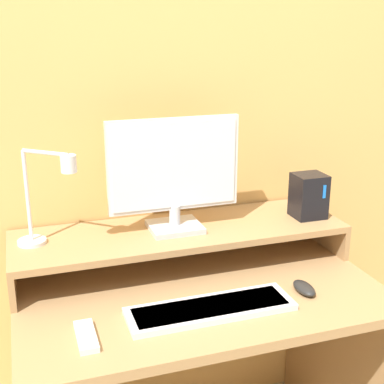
# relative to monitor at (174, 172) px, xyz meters

# --- Properties ---
(wall_back) EXTENTS (6.00, 0.05, 2.50)m
(wall_back) POSITION_rel_monitor_xyz_m (0.02, 0.20, 0.21)
(wall_back) COLOR #E5AD60
(wall_back) RESTS_ON ground_plane
(desk) EXTENTS (1.09, 0.68, 0.72)m
(desk) POSITION_rel_monitor_xyz_m (0.02, -0.18, -0.53)
(desk) COLOR #A87F51
(desk) RESTS_ON ground_plane
(monitor_shelf) EXTENTS (1.09, 0.32, 0.12)m
(monitor_shelf) POSITION_rel_monitor_xyz_m (0.02, -0.00, -0.21)
(monitor_shelf) COLOR #A87F51
(monitor_shelf) RESTS_ON desk
(monitor) EXTENTS (0.43, 0.15, 0.37)m
(monitor) POSITION_rel_monitor_xyz_m (0.00, 0.00, 0.00)
(monitor) COLOR #BCBCC1
(monitor) RESTS_ON monitor_shelf
(desk_lamp) EXTENTS (0.18, 0.17, 0.30)m
(desk_lamp) POSITION_rel_monitor_xyz_m (-0.40, -0.02, -0.04)
(desk_lamp) COLOR silver
(desk_lamp) RESTS_ON monitor_shelf
(router_dock) EXTENTS (0.11, 0.10, 0.15)m
(router_dock) POSITION_rel_monitor_xyz_m (0.47, -0.03, -0.12)
(router_dock) COLOR black
(router_dock) RESTS_ON monitor_shelf
(keyboard) EXTENTS (0.47, 0.14, 0.02)m
(keyboard) POSITION_rel_monitor_xyz_m (0.00, -0.33, -0.31)
(keyboard) COLOR silver
(keyboard) RESTS_ON desk
(mouse) EXTENTS (0.05, 0.10, 0.03)m
(mouse) POSITION_rel_monitor_xyz_m (0.31, -0.31, -0.30)
(mouse) COLOR black
(mouse) RESTS_ON desk
(remote_control) EXTENTS (0.05, 0.14, 0.02)m
(remote_control) POSITION_rel_monitor_xyz_m (-0.34, -0.36, -0.31)
(remote_control) COLOR white
(remote_control) RESTS_ON desk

